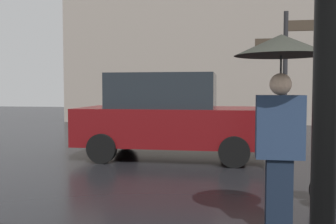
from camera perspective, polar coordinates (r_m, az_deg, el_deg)
The scene contains 3 objects.
pedestrian_with_umbrella at distance 4.14m, azimuth 16.33°, elevation 4.22°, with size 0.96×0.96×2.10m.
parked_car_right at distance 8.69m, azimuth 0.31°, elevation -0.50°, with size 4.18×2.07×1.89m.
street_signpost at distance 7.04m, azimuth 16.99°, elevation 4.97°, with size 1.08×0.08×2.88m.
Camera 1 is at (-0.69, -2.40, 1.53)m, focal length 41.18 mm.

